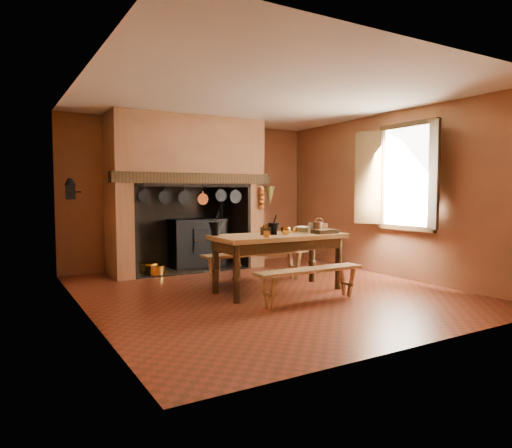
{
  "coord_description": "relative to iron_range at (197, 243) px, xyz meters",
  "views": [
    {
      "loc": [
        -3.45,
        -5.6,
        1.45
      ],
      "look_at": [
        0.0,
        0.3,
        0.97
      ],
      "focal_mm": 32.0,
      "sensor_mm": 36.0,
      "label": 1
    }
  ],
  "objects": [
    {
      "name": "floor",
      "position": [
        0.04,
        -2.45,
        -0.48
      ],
      "size": [
        5.5,
        5.5,
        0.0
      ],
      "primitive_type": "plane",
      "color": "maroon",
      "rests_on": "ground"
    },
    {
      "name": "ceiling",
      "position": [
        0.04,
        -2.45,
        2.32
      ],
      "size": [
        5.5,
        5.5,
        0.0
      ],
      "primitive_type": "plane",
      "rotation": [
        3.14,
        0.0,
        0.0
      ],
      "color": "silver",
      "rests_on": "back_wall"
    },
    {
      "name": "back_wall",
      "position": [
        0.04,
        0.3,
        0.92
      ],
      "size": [
        5.0,
        0.02,
        2.8
      ],
      "primitive_type": "cube",
      "color": "#8E5C39",
      "rests_on": "floor"
    },
    {
      "name": "wall_left",
      "position": [
        -2.46,
        -2.45,
        0.92
      ],
      "size": [
        0.02,
        5.5,
        2.8
      ],
      "primitive_type": "cube",
      "color": "#8E5C39",
      "rests_on": "floor"
    },
    {
      "name": "wall_right",
      "position": [
        2.54,
        -2.45,
        0.92
      ],
      "size": [
        0.02,
        5.5,
        2.8
      ],
      "primitive_type": "cube",
      "color": "#8E5C39",
      "rests_on": "floor"
    },
    {
      "name": "wall_front",
      "position": [
        0.04,
        -5.2,
        0.92
      ],
      "size": [
        5.0,
        0.02,
        2.8
      ],
      "primitive_type": "cube",
      "color": "#8E5C39",
      "rests_on": "floor"
    },
    {
      "name": "chimney_breast",
      "position": [
        -0.26,
        -0.14,
        1.33
      ],
      "size": [
        2.95,
        0.96,
        2.8
      ],
      "color": "#8E5C39",
      "rests_on": "floor"
    },
    {
      "name": "iron_range",
      "position": [
        0.0,
        0.0,
        0.0
      ],
      "size": [
        1.12,
        0.55,
        1.6
      ],
      "color": "black",
      "rests_on": "floor"
    },
    {
      "name": "hearth_pans",
      "position": [
        -1.01,
        -0.23,
        -0.39
      ],
      "size": [
        0.51,
        0.62,
        0.2
      ],
      "color": "gold",
      "rests_on": "floor"
    },
    {
      "name": "hanging_pans",
      "position": [
        -0.3,
        -0.64,
        0.88
      ],
      "size": [
        1.92,
        0.29,
        0.27
      ],
      "color": "black",
      "rests_on": "chimney_breast"
    },
    {
      "name": "onion_string",
      "position": [
        1.04,
        -0.66,
        0.85
      ],
      "size": [
        0.12,
        0.1,
        0.46
      ],
      "primitive_type": null,
      "color": "#B45821",
      "rests_on": "chimney_breast"
    },
    {
      "name": "herb_bunch",
      "position": [
        1.22,
        -0.66,
        0.9
      ],
      "size": [
        0.2,
        0.2,
        0.35
      ],
      "primitive_type": "cone",
      "rotation": [
        3.14,
        0.0,
        0.0
      ],
      "color": "brown",
      "rests_on": "chimney_breast"
    },
    {
      "name": "window",
      "position": [
        2.39,
        -2.85,
        1.22
      ],
      "size": [
        0.39,
        1.75,
        1.76
      ],
      "color": "white",
      "rests_on": "wall_right"
    },
    {
      "name": "wall_coffee_mill",
      "position": [
        -2.38,
        -0.9,
        1.03
      ],
      "size": [
        0.23,
        0.16,
        0.31
      ],
      "color": "black",
      "rests_on": "wall_left"
    },
    {
      "name": "work_table",
      "position": [
        0.2,
        -2.53,
        0.22
      ],
      "size": [
        1.93,
        0.86,
        0.84
      ],
      "color": "tan",
      "rests_on": "floor"
    },
    {
      "name": "bench_front",
      "position": [
        0.2,
        -3.28,
        -0.15
      ],
      "size": [
        1.58,
        0.28,
        0.44
      ],
      "color": "tan",
      "rests_on": "floor"
    },
    {
      "name": "bench_back",
      "position": [
        0.2,
        -1.9,
        -0.11
      ],
      "size": [
        1.8,
        0.31,
        0.51
      ],
      "color": "tan",
      "rests_on": "floor"
    },
    {
      "name": "mortar_large",
      "position": [
        -0.67,
        -2.23,
        0.46
      ],
      "size": [
        0.2,
        0.2,
        0.33
      ],
      "rotation": [
        0.0,
        0.0,
        0.33
      ],
      "color": "black",
      "rests_on": "work_table"
    },
    {
      "name": "mortar_small",
      "position": [
        0.11,
        -2.54,
        0.45
      ],
      "size": [
        0.17,
        0.17,
        0.28
      ],
      "rotation": [
        0.0,
        0.0,
        -0.1
      ],
      "color": "black",
      "rests_on": "work_table"
    },
    {
      "name": "coffee_grinder",
      "position": [
        -0.02,
        -2.53,
        0.42
      ],
      "size": [
        0.17,
        0.14,
        0.17
      ],
      "rotation": [
        0.0,
        0.0,
        0.36
      ],
      "color": "#362511",
      "rests_on": "work_table"
    },
    {
      "name": "brass_mug_a",
      "position": [
        -0.22,
        -2.87,
        0.4
      ],
      "size": [
        0.1,
        0.1,
        0.09
      ],
      "primitive_type": "cylinder",
      "rotation": [
        0.0,
        0.0,
        0.22
      ],
      "color": "gold",
      "rests_on": "work_table"
    },
    {
      "name": "brass_mug_b",
      "position": [
        0.6,
        -2.37,
        0.39
      ],
      "size": [
        0.08,
        0.08,
        0.08
      ],
      "primitive_type": "cylinder",
      "rotation": [
        0.0,
        0.0,
        -0.19
      ],
      "color": "gold",
      "rests_on": "work_table"
    },
    {
      "name": "mixing_bowl",
      "position": [
        0.81,
        -2.36,
        0.39
      ],
      "size": [
        0.39,
        0.39,
        0.08
      ],
      "primitive_type": "imported",
      "rotation": [
        0.0,
        0.0,
        0.27
      ],
      "color": "beige",
      "rests_on": "work_table"
    },
    {
      "name": "stoneware_crock",
      "position": [
        0.84,
        -2.63,
        0.44
      ],
      "size": [
        0.15,
        0.15,
        0.17
      ],
      "primitive_type": "cylinder",
      "rotation": [
        0.0,
        0.0,
        -0.11
      ],
      "color": "#4F2F1D",
      "rests_on": "work_table"
    },
    {
      "name": "glass_jar",
      "position": [
        0.78,
        -2.53,
        0.43
      ],
      "size": [
        0.09,
        0.09,
        0.15
      ],
      "primitive_type": "cylinder",
      "rotation": [
        0.0,
        0.0,
        0.08
      ],
      "color": "beige",
      "rests_on": "work_table"
    },
    {
      "name": "wicker_basket",
      "position": [
        1.03,
        -2.42,
        0.42
      ],
      "size": [
        0.24,
        0.18,
        0.22
      ],
      "rotation": [
        0.0,
        0.0,
        -0.07
      ],
      "color": "#492C16",
      "rests_on": "work_table"
    },
    {
      "name": "wooden_tray",
      "position": [
        0.87,
        -2.77,
        0.38
      ],
      "size": [
        0.36,
        0.27,
        0.06
      ],
      "primitive_type": "cube",
      "rotation": [
        0.0,
        0.0,
        -0.07
      ],
      "color": "#362511",
      "rests_on": "work_table"
    },
    {
      "name": "brass_cup",
      "position": [
        0.25,
        -2.63,
        0.41
      ],
      "size": [
        0.18,
        0.18,
        0.11
      ],
      "primitive_type": "imported",
      "rotation": [
        0.0,
        0.0,
        0.32
      ],
      "color": "gold",
      "rests_on": "work_table"
    }
  ]
}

